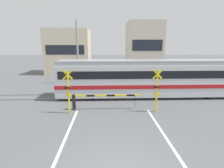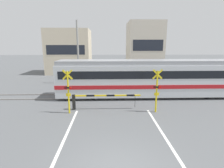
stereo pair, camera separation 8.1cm
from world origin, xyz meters
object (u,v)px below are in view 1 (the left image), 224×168
at_px(commuter_train, 149,77).
at_px(crossing_signal_left, 68,90).
at_px(crossing_barrier_far, 123,81).
at_px(crossing_barrier_near, 94,98).
at_px(crossing_signal_right, 157,89).
at_px(pedestrian, 113,77).

distance_m(commuter_train, crossing_signal_left, 7.37).
xyz_separation_m(commuter_train, crossing_barrier_far, (-2.00, 2.98, -0.93)).
relative_size(crossing_barrier_far, crossing_signal_left, 1.63).
xyz_separation_m(crossing_barrier_near, crossing_barrier_far, (2.71, 6.15, 0.00)).
xyz_separation_m(crossing_signal_right, pedestrian, (-2.61, 9.02, -0.76)).
bearing_deg(commuter_train, crossing_barrier_far, 123.84).
relative_size(crossing_signal_left, crossing_signal_right, 1.00).
bearing_deg(crossing_signal_right, crossing_barrier_near, 171.27).
distance_m(commuter_train, crossing_barrier_near, 5.75).
bearing_deg(commuter_train, crossing_barrier_near, -146.06).
bearing_deg(pedestrian, crossing_signal_right, -73.86).
bearing_deg(crossing_barrier_far, commuter_train, -56.16).
bearing_deg(commuter_train, crossing_signal_left, -148.72).
height_order(crossing_barrier_near, crossing_signal_right, crossing_signal_right).
distance_m(crossing_barrier_far, crossing_signal_right, 7.04).
height_order(commuter_train, pedestrian, commuter_train).
height_order(crossing_barrier_far, crossing_signal_right, crossing_signal_right).
height_order(commuter_train, crossing_signal_left, commuter_train).
relative_size(crossing_barrier_near, crossing_signal_left, 1.63).
height_order(crossing_signal_left, pedestrian, crossing_signal_left).
bearing_deg(crossing_signal_right, pedestrian, 106.14).
bearing_deg(crossing_barrier_far, pedestrian, 114.67).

